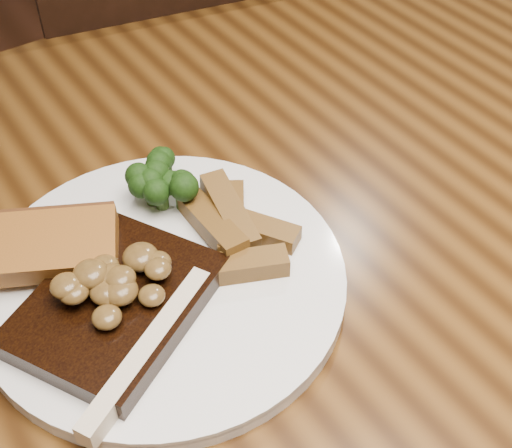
{
  "coord_description": "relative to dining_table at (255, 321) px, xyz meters",
  "views": [
    {
      "loc": [
        -0.24,
        -0.35,
        1.22
      ],
      "look_at": [
        0.01,
        0.01,
        0.78
      ],
      "focal_mm": 50.0,
      "sensor_mm": 36.0,
      "label": 1
    }
  ],
  "objects": [
    {
      "name": "potato_wedges",
      "position": [
        -0.02,
        -0.0,
        0.12
      ],
      "size": [
        0.11,
        0.11,
        0.02
      ],
      "primitive_type": null,
      "color": "brown",
      "rests_on": "plate"
    },
    {
      "name": "garlic_bread",
      "position": [
        -0.15,
        0.07,
        0.12
      ],
      "size": [
        0.12,
        0.1,
        0.02
      ],
      "primitive_type": "cube",
      "rotation": [
        0.0,
        0.0,
        -0.49
      ],
      "color": "brown",
      "rests_on": "plate"
    },
    {
      "name": "broccoli_cluster",
      "position": [
        -0.04,
        0.1,
        0.12
      ],
      "size": [
        0.07,
        0.07,
        0.04
      ],
      "primitive_type": null,
      "color": "#18360C",
      "rests_on": "plate"
    },
    {
      "name": "plate",
      "position": [
        -0.08,
        0.02,
        0.1
      ],
      "size": [
        0.36,
        0.36,
        0.01
      ],
      "primitive_type": "cylinder",
      "rotation": [
        0.0,
        0.0,
        0.19
      ],
      "color": "white",
      "rests_on": "dining_table"
    },
    {
      "name": "mushroom_pile",
      "position": [
        -0.13,
        0.01,
        0.14
      ],
      "size": [
        0.08,
        0.08,
        0.03
      ],
      "primitive_type": null,
      "color": "brown",
      "rests_on": "steak"
    },
    {
      "name": "steak",
      "position": [
        -0.13,
        0.0,
        0.12
      ],
      "size": [
        0.19,
        0.18,
        0.02
      ],
      "primitive_type": "cube",
      "rotation": [
        0.0,
        0.0,
        0.5
      ],
      "color": "black",
      "rests_on": "plate"
    },
    {
      "name": "steak_bone",
      "position": [
        -0.13,
        -0.05,
        0.11
      ],
      "size": [
        0.15,
        0.09,
        0.02
      ],
      "primitive_type": "cube",
      "rotation": [
        0.0,
        0.0,
        0.5
      ],
      "color": "beige",
      "rests_on": "plate"
    },
    {
      "name": "dining_table",
      "position": [
        0.0,
        0.0,
        0.0
      ],
      "size": [
        1.6,
        0.9,
        0.75
      ],
      "color": "#513010",
      "rests_on": "ground"
    },
    {
      "name": "chair_far",
      "position": [
        0.23,
        0.53,
        -0.16
      ],
      "size": [
        0.51,
        0.51,
        0.9
      ],
      "rotation": [
        0.0,
        0.0,
        2.93
      ],
      "color": "black",
      "rests_on": "ground"
    }
  ]
}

